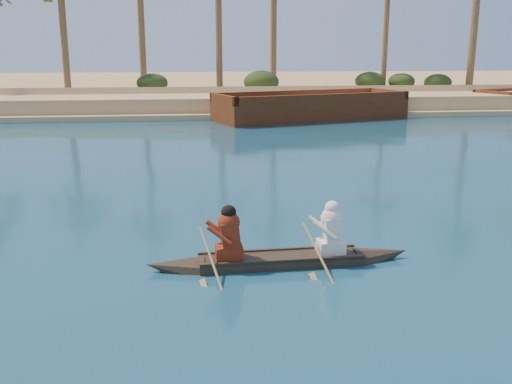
{
  "coord_description": "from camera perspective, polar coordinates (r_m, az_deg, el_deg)",
  "views": [
    {
      "loc": [
        -9.32,
        -14.4,
        4.29
      ],
      "look_at": [
        -7.73,
        -1.33,
        1.04
      ],
      "focal_mm": 40.0,
      "sensor_mm": 36.0,
      "label": 1
    }
  ],
  "objects": [
    {
      "name": "barge_mid",
      "position": [
        37.44,
        5.49,
        8.35
      ],
      "size": [
        13.03,
        7.63,
        2.06
      ],
      "rotation": [
        0.0,
        0.0,
        0.3
      ],
      "color": "#612A14",
      "rests_on": "ground"
    },
    {
      "name": "palm_grove",
      "position": [
        50.41,
        3.93,
        18.07
      ],
      "size": [
        110.0,
        14.0,
        16.0
      ],
      "primitive_type": null,
      "color": "#3C561E",
      "rests_on": "ground"
    },
    {
      "name": "shrub_cluster",
      "position": [
        46.94,
        4.6,
        10.06
      ],
      "size": [
        100.0,
        6.0,
        2.4
      ],
      "primitive_type": null,
      "color": "#1D3212",
      "rests_on": "ground"
    },
    {
      "name": "sandy_embankment",
      "position": [
        62.1,
        1.73,
        10.4
      ],
      "size": [
        150.0,
        51.0,
        1.5
      ],
      "color": "tan",
      "rests_on": "ground"
    },
    {
      "name": "canoe",
      "position": [
        11.8,
        2.48,
        -5.95
      ],
      "size": [
        5.53,
        0.91,
        1.52
      ],
      "rotation": [
        0.0,
        0.0,
        0.03
      ],
      "color": "#322A1B",
      "rests_on": "ground"
    }
  ]
}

